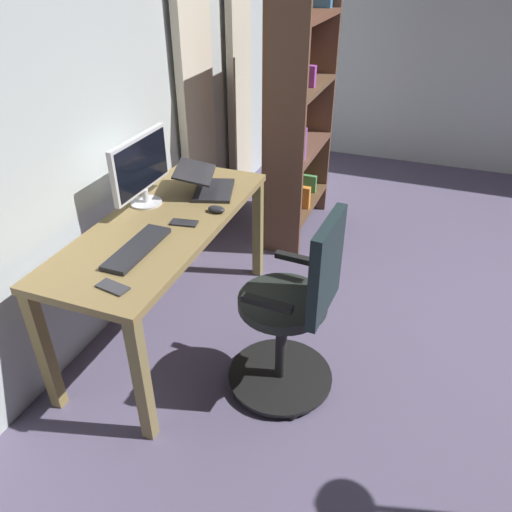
{
  "coord_description": "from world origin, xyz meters",
  "views": [
    {
      "loc": [
        2.62,
        -0.86,
        2.01
      ],
      "look_at": [
        0.77,
        -1.55,
        0.76
      ],
      "focal_mm": 34.53,
      "sensor_mm": 36.0,
      "label": 1
    }
  ],
  "objects_px": {
    "computer_mouse": "(216,209)",
    "computer_keyboard": "(137,248)",
    "cell_phone_by_monitor": "(184,223)",
    "cell_phone_face_up": "(113,287)",
    "computer_monitor": "(141,167)",
    "office_chair": "(294,315)",
    "bookshelf": "(294,118)",
    "laptop": "(207,183)",
    "desk": "(165,236)"
  },
  "relations": [
    {
      "from": "computer_monitor",
      "to": "computer_keyboard",
      "type": "distance_m",
      "value": 0.56
    },
    {
      "from": "cell_phone_face_up",
      "to": "bookshelf",
      "type": "height_order",
      "value": "bookshelf"
    },
    {
      "from": "cell_phone_by_monitor",
      "to": "bookshelf",
      "type": "height_order",
      "value": "bookshelf"
    },
    {
      "from": "computer_keyboard",
      "to": "cell_phone_face_up",
      "type": "distance_m",
      "value": 0.31
    },
    {
      "from": "desk",
      "to": "cell_phone_by_monitor",
      "type": "relative_size",
      "value": 10.85
    },
    {
      "from": "office_chair",
      "to": "computer_monitor",
      "type": "relative_size",
      "value": 1.97
    },
    {
      "from": "computer_monitor",
      "to": "bookshelf",
      "type": "xyz_separation_m",
      "value": [
        -1.35,
        0.47,
        -0.06
      ]
    },
    {
      "from": "computer_monitor",
      "to": "cell_phone_face_up",
      "type": "height_order",
      "value": "computer_monitor"
    },
    {
      "from": "computer_monitor",
      "to": "computer_mouse",
      "type": "xyz_separation_m",
      "value": [
        -0.04,
        0.42,
        -0.2
      ]
    },
    {
      "from": "computer_keyboard",
      "to": "computer_mouse",
      "type": "xyz_separation_m",
      "value": [
        -0.5,
        0.19,
        0.01
      ]
    },
    {
      "from": "computer_monitor",
      "to": "computer_keyboard",
      "type": "xyz_separation_m",
      "value": [
        0.46,
        0.23,
        -0.21
      ]
    },
    {
      "from": "desk",
      "to": "cell_phone_by_monitor",
      "type": "distance_m",
      "value": 0.16
    },
    {
      "from": "computer_keyboard",
      "to": "cell_phone_by_monitor",
      "type": "height_order",
      "value": "computer_keyboard"
    },
    {
      "from": "computer_monitor",
      "to": "cell_phone_by_monitor",
      "type": "xyz_separation_m",
      "value": [
        0.14,
        0.32,
        -0.22
      ]
    },
    {
      "from": "computer_monitor",
      "to": "bookshelf",
      "type": "distance_m",
      "value": 1.43
    },
    {
      "from": "desk",
      "to": "bookshelf",
      "type": "distance_m",
      "value": 1.54
    },
    {
      "from": "desk",
      "to": "computer_keyboard",
      "type": "height_order",
      "value": "computer_keyboard"
    },
    {
      "from": "laptop",
      "to": "bookshelf",
      "type": "bearing_deg",
      "value": 151.71
    },
    {
      "from": "computer_mouse",
      "to": "laptop",
      "type": "bearing_deg",
      "value": -144.21
    },
    {
      "from": "office_chair",
      "to": "bookshelf",
      "type": "bearing_deg",
      "value": 21.11
    },
    {
      "from": "computer_monitor",
      "to": "laptop",
      "type": "bearing_deg",
      "value": 135.61
    },
    {
      "from": "office_chair",
      "to": "computer_keyboard",
      "type": "distance_m",
      "value": 0.83
    },
    {
      "from": "computer_mouse",
      "to": "cell_phone_by_monitor",
      "type": "relative_size",
      "value": 0.69
    },
    {
      "from": "office_chair",
      "to": "computer_mouse",
      "type": "bearing_deg",
      "value": 60.28
    },
    {
      "from": "cell_phone_by_monitor",
      "to": "bookshelf",
      "type": "relative_size",
      "value": 0.08
    },
    {
      "from": "cell_phone_by_monitor",
      "to": "cell_phone_face_up",
      "type": "distance_m",
      "value": 0.63
    },
    {
      "from": "computer_keyboard",
      "to": "office_chair",
      "type": "bearing_deg",
      "value": 99.26
    },
    {
      "from": "office_chair",
      "to": "bookshelf",
      "type": "height_order",
      "value": "bookshelf"
    },
    {
      "from": "computer_keyboard",
      "to": "laptop",
      "type": "height_order",
      "value": "laptop"
    },
    {
      "from": "computer_mouse",
      "to": "computer_keyboard",
      "type": "bearing_deg",
      "value": -20.74
    },
    {
      "from": "computer_keyboard",
      "to": "laptop",
      "type": "distance_m",
      "value": 0.73
    },
    {
      "from": "computer_monitor",
      "to": "bookshelf",
      "type": "bearing_deg",
      "value": 160.96
    },
    {
      "from": "computer_monitor",
      "to": "laptop",
      "type": "relative_size",
      "value": 1.28
    },
    {
      "from": "cell_phone_by_monitor",
      "to": "computer_keyboard",
      "type": "bearing_deg",
      "value": -24.41
    },
    {
      "from": "computer_keyboard",
      "to": "laptop",
      "type": "relative_size",
      "value": 1.06
    },
    {
      "from": "desk",
      "to": "computer_monitor",
      "type": "height_order",
      "value": "computer_monitor"
    },
    {
      "from": "computer_mouse",
      "to": "cell_phone_by_monitor",
      "type": "height_order",
      "value": "computer_mouse"
    },
    {
      "from": "cell_phone_by_monitor",
      "to": "computer_monitor",
      "type": "bearing_deg",
      "value": -123.48
    },
    {
      "from": "cell_phone_by_monitor",
      "to": "cell_phone_face_up",
      "type": "relative_size",
      "value": 1.0
    },
    {
      "from": "computer_monitor",
      "to": "bookshelf",
      "type": "height_order",
      "value": "bookshelf"
    },
    {
      "from": "bookshelf",
      "to": "cell_phone_by_monitor",
      "type": "bearing_deg",
      "value": -5.64
    },
    {
      "from": "office_chair",
      "to": "cell_phone_face_up",
      "type": "xyz_separation_m",
      "value": [
        0.43,
        -0.7,
        0.28
      ]
    },
    {
      "from": "desk",
      "to": "laptop",
      "type": "height_order",
      "value": "laptop"
    },
    {
      "from": "desk",
      "to": "laptop",
      "type": "distance_m",
      "value": 0.44
    },
    {
      "from": "computer_mouse",
      "to": "cell_phone_face_up",
      "type": "height_order",
      "value": "computer_mouse"
    },
    {
      "from": "office_chair",
      "to": "cell_phone_face_up",
      "type": "bearing_deg",
      "value": 125.22
    },
    {
      "from": "office_chair",
      "to": "laptop",
      "type": "height_order",
      "value": "office_chair"
    },
    {
      "from": "laptop",
      "to": "cell_phone_face_up",
      "type": "bearing_deg",
      "value": -15.3
    },
    {
      "from": "laptop",
      "to": "bookshelf",
      "type": "distance_m",
      "value": 1.11
    },
    {
      "from": "computer_mouse",
      "to": "desk",
      "type": "bearing_deg",
      "value": -51.79
    }
  ]
}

